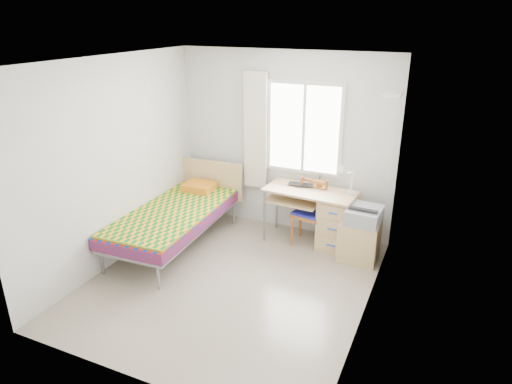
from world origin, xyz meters
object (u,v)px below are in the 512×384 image
desk (332,218)px  chair (311,208)px  bed (177,214)px  cabinet (359,241)px  printer (364,215)px

desk → chair: bearing=-173.4°
bed → cabinet: bed is taller
bed → printer: bearing=11.6°
chair → cabinet: size_ratio=1.70×
desk → bed: bearing=-153.3°
desk → printer: 0.56m
printer → bed: bearing=-163.0°
chair → printer: 0.81m
printer → cabinet: bearing=-167.7°
chair → cabinet: bearing=-5.5°
bed → cabinet: bearing=11.7°
bed → printer: 2.53m
chair → printer: (0.77, -0.20, 0.13)m
bed → chair: bed is taller
chair → printer: chair is taller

